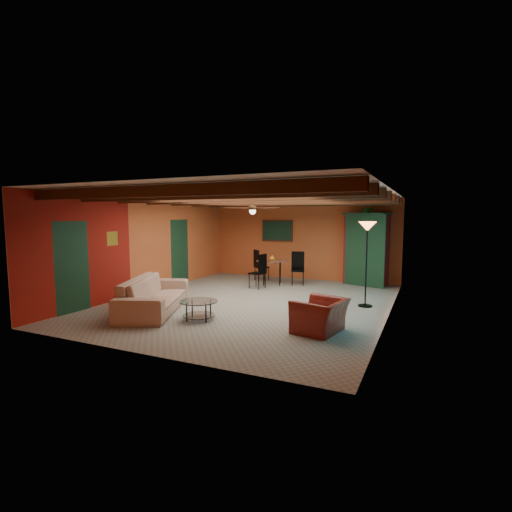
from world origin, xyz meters
The scene contains 11 objects.
room centered at (0.00, 0.11, 2.36)m, with size 6.52×8.01×2.71m.
sofa centered at (-1.65, -1.74, 0.38)m, with size 2.62×1.03×0.77m, color tan.
armchair centered at (2.20, -1.72, 0.31)m, with size 0.96×0.84×0.62m, color maroon.
coffee_table centered at (-0.33, -1.94, 0.21)m, with size 0.80×0.80×0.41m, color white, non-canonical shape.
dining_table centered at (-0.50, 2.52, 0.53)m, with size 2.02×2.02×1.05m, color silver, non-canonical shape.
armoire centered at (2.20, 3.70, 1.10)m, with size 1.25×0.62×2.20m, color maroon.
floor_lamp centered at (2.65, 0.71, 1.02)m, with size 0.42×0.42×2.04m, color black, non-canonical shape.
ceiling_fan centered at (0.00, 0.00, 2.36)m, with size 1.50×1.50×0.44m, color #472614, non-canonical shape.
painting centered at (-0.90, 3.96, 1.65)m, with size 1.05×0.03×0.65m, color black.
potted_plant centered at (2.20, 3.70, 2.44)m, with size 0.43×0.37×0.48m, color #26661E.
vase centered at (-0.50, 2.52, 1.14)m, with size 0.18×0.18×0.18m, color orange.
Camera 1 is at (3.98, -8.49, 2.16)m, focal length 26.60 mm.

